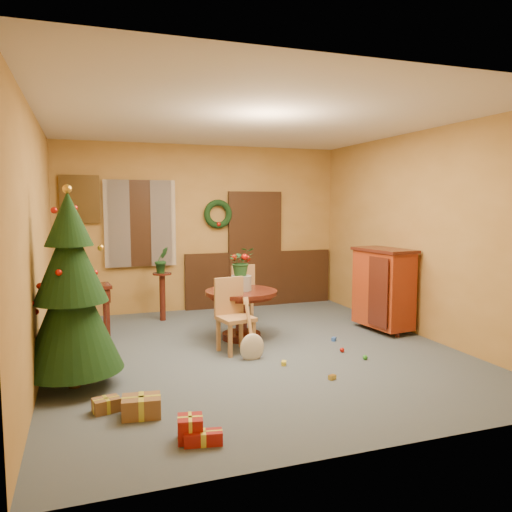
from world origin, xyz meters
name	(u,v)px	position (x,y,z in m)	size (l,w,h in m)	color
room_envelope	(215,247)	(0.21, 2.70, 1.12)	(5.50, 5.50, 5.50)	#394253
dining_table	(241,305)	(0.03, 0.60, 0.48)	(1.00, 1.00, 0.69)	black
urn	(241,283)	(0.03, 0.60, 0.79)	(0.28, 0.28, 0.21)	slate
centerpiece_plant	(241,262)	(0.03, 0.60, 1.09)	(0.35, 0.31, 0.39)	#1E4C23
chair_near	(233,312)	(-0.24, 0.11, 0.50)	(0.48, 0.48, 0.94)	#9D723F
chair_far	(240,292)	(0.29, 1.51, 0.50)	(0.48, 0.48, 0.94)	#9D723F
guitar	(252,330)	(-0.13, -0.32, 0.36)	(0.31, 0.14, 0.72)	beige
plant_stand	(162,291)	(-0.84, 2.09, 0.48)	(0.30, 0.30, 0.78)	black
stand_plant	(162,260)	(-0.84, 2.09, 0.98)	(0.23, 0.19, 0.42)	#19471E
christmas_tree	(71,293)	(-2.15, -0.58, 0.98)	(1.00, 1.00, 2.07)	#382111
writing_desk	(80,299)	(-2.09, 1.40, 0.56)	(0.87, 0.49, 0.74)	black
sideboard	(383,287)	(2.15, 0.36, 0.66)	(0.61, 1.01, 1.23)	#621A0B
gift_a	(141,406)	(-1.58, -1.54, 0.09)	(0.36, 0.28, 0.18)	brown
gift_b	(190,429)	(-1.26, -2.13, 0.10)	(0.23, 0.23, 0.20)	maroon
gift_c	(106,405)	(-1.87, -1.33, 0.06)	(0.26, 0.21, 0.13)	brown
gift_d	(203,438)	(-1.18, -2.23, 0.05)	(0.32, 0.17, 0.11)	maroon
toy_a	(334,339)	(1.20, 0.09, 0.03)	(0.08, 0.05, 0.05)	blue
toy_b	(365,357)	(1.16, -0.78, 0.03)	(0.06, 0.06, 0.06)	#2D9127
toy_c	(284,363)	(0.15, -0.65, 0.03)	(0.08, 0.05, 0.05)	yellow
toy_d	(342,350)	(1.05, -0.42, 0.03)	(0.06, 0.06, 0.06)	#AB140B
toy_e	(332,377)	(0.46, -1.26, 0.03)	(0.08, 0.05, 0.05)	gold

